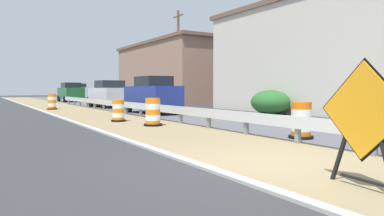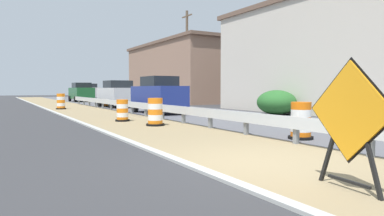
# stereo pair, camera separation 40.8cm
# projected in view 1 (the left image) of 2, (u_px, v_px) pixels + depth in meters

# --- Properties ---
(ground_plane) EXTENTS (160.00, 160.00, 0.00)m
(ground_plane) POSITION_uv_depth(u_px,v_px,m) (264.00, 162.00, 6.70)
(ground_plane) COLOR #333335
(median_dirt_strip) EXTENTS (3.75, 120.00, 0.01)m
(median_dirt_strip) POSITION_uv_depth(u_px,v_px,m) (289.00, 158.00, 7.06)
(median_dirt_strip) COLOR #8E7A56
(median_dirt_strip) RESTS_ON ground
(curb_near_edge) EXTENTS (0.20, 120.00, 0.11)m
(curb_near_edge) POSITION_uv_depth(u_px,v_px,m) (210.00, 170.00, 6.01)
(curb_near_edge) COLOR #ADADA8
(curb_near_edge) RESTS_ON ground
(guardrail_median) EXTENTS (0.18, 59.21, 0.71)m
(guardrail_median) POSITION_uv_depth(u_px,v_px,m) (373.00, 132.00, 7.21)
(guardrail_median) COLOR silver
(guardrail_median) RESTS_ON ground
(warning_sign_diamond) EXTENTS (0.20, 1.48, 1.87)m
(warning_sign_diamond) POSITION_uv_depth(u_px,v_px,m) (363.00, 117.00, 4.87)
(warning_sign_diamond) COLOR black
(warning_sign_diamond) RESTS_ON ground
(traffic_barrel_nearest) EXTENTS (0.70, 0.70, 1.05)m
(traffic_barrel_nearest) POSITION_uv_depth(u_px,v_px,m) (301.00, 122.00, 9.87)
(traffic_barrel_nearest) COLOR orange
(traffic_barrel_nearest) RESTS_ON ground
(traffic_barrel_close) EXTENTS (0.71, 0.71, 1.07)m
(traffic_barrel_close) POSITION_uv_depth(u_px,v_px,m) (153.00, 113.00, 13.24)
(traffic_barrel_close) COLOR orange
(traffic_barrel_close) RESTS_ON ground
(traffic_barrel_mid) EXTENTS (0.63, 0.63, 0.96)m
(traffic_barrel_mid) POSITION_uv_depth(u_px,v_px,m) (118.00, 112.00, 14.98)
(traffic_barrel_mid) COLOR orange
(traffic_barrel_mid) RESTS_ON ground
(traffic_barrel_far) EXTENTS (0.69, 0.69, 1.10)m
(traffic_barrel_far) POSITION_uv_depth(u_px,v_px,m) (52.00, 102.00, 23.74)
(traffic_barrel_far) COLOR orange
(traffic_barrel_far) RESTS_ON ground
(traffic_barrel_farther) EXTENTS (0.69, 0.69, 1.15)m
(traffic_barrel_farther) POSITION_uv_depth(u_px,v_px,m) (99.00, 100.00, 27.41)
(traffic_barrel_farther) COLOR orange
(traffic_barrel_farther) RESTS_ON ground
(car_lead_near_lane) EXTENTS (2.29, 4.25, 2.07)m
(car_lead_near_lane) POSITION_uv_depth(u_px,v_px,m) (109.00, 94.00, 26.51)
(car_lead_near_lane) COLOR silver
(car_lead_near_lane) RESTS_ON ground
(car_trailing_near_lane) EXTENTS (2.03, 4.82, 2.07)m
(car_trailing_near_lane) POSITION_uv_depth(u_px,v_px,m) (69.00, 91.00, 54.58)
(car_trailing_near_lane) COLOR black
(car_trailing_near_lane) RESTS_ON ground
(car_lead_far_lane) EXTENTS (2.01, 4.39, 2.14)m
(car_lead_far_lane) POSITION_uv_depth(u_px,v_px,m) (152.00, 95.00, 19.95)
(car_lead_far_lane) COLOR navy
(car_lead_far_lane) RESTS_ON ground
(car_mid_far_lane) EXTENTS (1.96, 4.51, 2.19)m
(car_mid_far_lane) POSITION_uv_depth(u_px,v_px,m) (79.00, 91.00, 48.68)
(car_mid_far_lane) COLOR silver
(car_mid_far_lane) RESTS_ON ground
(car_trailing_far_lane) EXTENTS (2.25, 4.30, 2.12)m
(car_trailing_far_lane) POSITION_uv_depth(u_px,v_px,m) (71.00, 92.00, 38.28)
(car_trailing_far_lane) COLOR #195128
(car_trailing_far_lane) RESTS_ON ground
(roadside_shop_near) EXTENTS (7.48, 15.41, 6.74)m
(roadside_shop_near) POSITION_uv_depth(u_px,v_px,m) (332.00, 57.00, 20.92)
(roadside_shop_near) COLOR beige
(roadside_shop_near) RESTS_ON ground
(roadside_shop_far) EXTENTS (8.31, 16.40, 6.45)m
(roadside_shop_far) POSITION_uv_depth(u_px,v_px,m) (178.00, 73.00, 38.56)
(roadside_shop_far) COLOR #93705B
(roadside_shop_far) RESTS_ON ground
(utility_pole_near) EXTENTS (0.24, 1.80, 9.25)m
(utility_pole_near) POSITION_uv_depth(u_px,v_px,m) (335.00, 24.00, 17.78)
(utility_pole_near) COLOR brown
(utility_pole_near) RESTS_ON ground
(utility_pole_mid) EXTENTS (0.24, 1.80, 8.88)m
(utility_pole_mid) POSITION_uv_depth(u_px,v_px,m) (178.00, 56.00, 32.93)
(utility_pole_mid) COLOR brown
(utility_pole_mid) RESTS_ON ground
(bush_roadside) EXTENTS (2.17, 2.17, 1.36)m
(bush_roadside) POSITION_uv_depth(u_px,v_px,m) (270.00, 102.00, 19.18)
(bush_roadside) COLOR #286028
(bush_roadside) RESTS_ON ground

